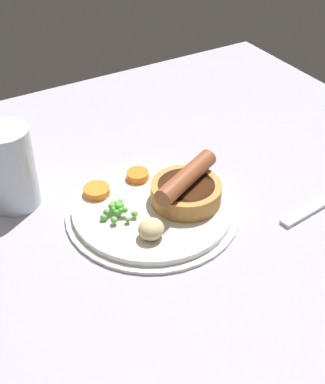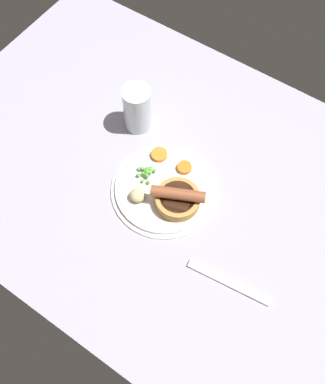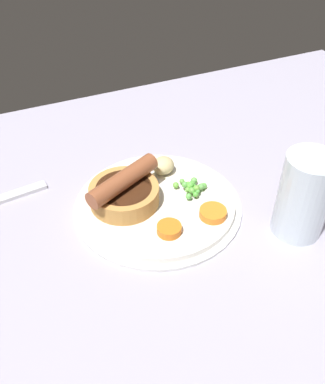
% 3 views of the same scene
% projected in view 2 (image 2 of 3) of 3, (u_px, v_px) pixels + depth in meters
% --- Properties ---
extents(dining_table, '(1.10, 0.80, 0.03)m').
position_uv_depth(dining_table, '(153.00, 171.00, 1.01)').
color(dining_table, '#9E99AD').
rests_on(dining_table, ground).
extents(dinner_plate, '(0.24, 0.24, 0.01)m').
position_uv_depth(dinner_plate, '(164.00, 189.00, 0.96)').
color(dinner_plate, silver).
rests_on(dinner_plate, dining_table).
extents(sausage_pudding, '(0.12, 0.10, 0.05)m').
position_uv_depth(sausage_pudding, '(178.00, 198.00, 0.92)').
color(sausage_pudding, '#BC8442').
rests_on(sausage_pudding, dinner_plate).
extents(pea_pile, '(0.05, 0.05, 0.02)m').
position_uv_depth(pea_pile, '(146.00, 172.00, 0.96)').
color(pea_pile, '#62A346').
rests_on(pea_pile, dinner_plate).
extents(potato_chunk_1, '(0.04, 0.04, 0.03)m').
position_uv_depth(potato_chunk_1, '(137.00, 195.00, 0.93)').
color(potato_chunk_1, '#CCB77F').
rests_on(potato_chunk_1, dinner_plate).
extents(carrot_slice_0, '(0.04, 0.04, 0.01)m').
position_uv_depth(carrot_slice_0, '(184.00, 168.00, 0.97)').
color(carrot_slice_0, orange).
rests_on(carrot_slice_0, dinner_plate).
extents(carrot_slice_3, '(0.05, 0.05, 0.01)m').
position_uv_depth(carrot_slice_3, '(160.00, 155.00, 0.99)').
color(carrot_slice_3, orange).
rests_on(carrot_slice_3, dinner_plate).
extents(fork, '(0.18, 0.04, 0.01)m').
position_uv_depth(fork, '(228.00, 282.00, 0.87)').
color(fork, silver).
rests_on(fork, dining_table).
extents(drinking_glass, '(0.07, 0.07, 0.12)m').
position_uv_depth(drinking_glass, '(137.00, 109.00, 1.00)').
color(drinking_glass, silver).
rests_on(drinking_glass, dining_table).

